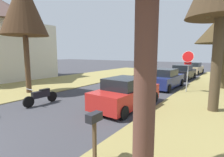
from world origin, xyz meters
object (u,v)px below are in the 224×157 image
Objects in this scene: parked_sedan_red at (126,93)px; parked_sedan_tan at (194,69)px; parked_motorcycle at (41,96)px; curbside_mailbox at (94,123)px; parked_sedan_navy at (165,79)px; parked_sedan_black at (183,73)px; street_tree_left_mid_a at (23,7)px; stop_sign_far at (188,63)px.

parked_sedan_tan is at bearing 89.83° from parked_sedan_red.
curbside_mailbox reaches higher than parked_motorcycle.
parked_sedan_navy and parked_sedan_black have the same top height.
street_tree_left_mid_a is at bearing -134.63° from parked_sedan_navy.
street_tree_left_mid_a is 6.21× the size of curbside_mailbox.
stop_sign_far is 10.25m from curbside_mailbox.
street_tree_left_mid_a is 1.77× the size of parked_sedan_tan.
parked_sedan_tan is 21.40m from parked_motorcycle.
parked_sedan_navy is at bearing 98.78° from curbside_mailbox.
parked_sedan_red is at bearing 29.05° from parked_motorcycle.
parked_motorcycle is 6.32m from curbside_mailbox.
parked_motorcycle is (-4.18, -20.99, -0.24)m from parked_sedan_tan.
street_tree_left_mid_a is 21.78m from parked_sedan_tan.
stop_sign_far is 6.02m from parked_sedan_red.
parked_sedan_tan is at bearing 89.87° from parked_sedan_black.
parked_motorcycle is at bearing -105.87° from parked_sedan_black.
street_tree_left_mid_a is 1.77× the size of parked_sedan_red.
stop_sign_far is 10.00m from parked_motorcycle.
stop_sign_far reaches higher than parked_sedan_tan.
stop_sign_far is at bearing 35.78° from street_tree_left_mid_a.
parked_sedan_navy is at bearing -90.21° from parked_sedan_tan.
parked_motorcycle is (-4.16, -14.65, -0.24)m from parked_sedan_black.
street_tree_left_mid_a is at bearing 159.89° from parked_motorcycle.
parked_sedan_tan is 23.40m from curbside_mailbox.
street_tree_left_mid_a is 3.85× the size of parked_motorcycle.
parked_sedan_tan is (0.01, 6.34, 0.00)m from parked_sedan_black.
parked_sedan_navy is 2.18× the size of parked_motorcycle.
parked_sedan_tan reaches higher than parked_motorcycle.
parked_sedan_navy is 9.61m from parked_motorcycle.
stop_sign_far reaches higher than parked_sedan_black.
street_tree_left_mid_a reaches higher than parked_sedan_black.
street_tree_left_mid_a reaches higher than parked_sedan_navy.
stop_sign_far is 2.32× the size of curbside_mailbox.
parked_sedan_black reaches higher than parked_motorcycle.
parked_sedan_navy is at bearing 155.67° from stop_sign_far.
curbside_mailbox is at bearing -81.22° from parked_sedan_navy.
stop_sign_far reaches higher than parked_sedan_navy.
parked_sedan_navy is at bearing 89.91° from parked_sedan_red.
parked_sedan_navy is 1.00× the size of parked_sedan_tan.
parked_sedan_red is 1.00× the size of parked_sedan_navy.
parked_sedan_navy is (0.01, 6.38, 0.00)m from parked_sedan_red.
parked_sedan_navy is (7.38, 7.48, -5.21)m from street_tree_left_mid_a.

